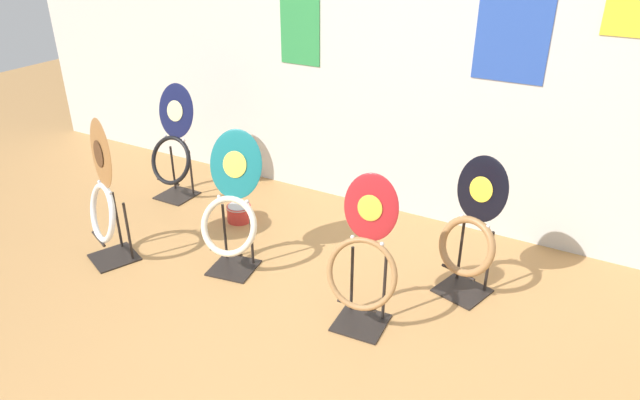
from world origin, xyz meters
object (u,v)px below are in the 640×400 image
toilet_seat_display_woodgrain (103,195)px  toilet_seat_display_jazz_black (471,234)px  paint_can (239,212)px  toilet_seat_display_navy_moon (173,148)px  toilet_seat_display_crimson_swirl (365,257)px  toilet_seat_display_teal_sax (231,210)px

toilet_seat_display_woodgrain → toilet_seat_display_jazz_black: toilet_seat_display_woodgrain is taller
paint_can → toilet_seat_display_navy_moon: bearing=171.4°
toilet_seat_display_navy_moon → toilet_seat_display_woodgrain: bearing=-73.5°
toilet_seat_display_crimson_swirl → toilet_seat_display_teal_sax: bearing=173.7°
toilet_seat_display_crimson_swirl → paint_can: bearing=154.7°
toilet_seat_display_jazz_black → toilet_seat_display_teal_sax: bearing=-161.4°
toilet_seat_display_crimson_swirl → toilet_seat_display_jazz_black: 0.71m
toilet_seat_display_navy_moon → paint_can: 0.79m
toilet_seat_display_crimson_swirl → toilet_seat_display_jazz_black: toilet_seat_display_crimson_swirl is taller
toilet_seat_display_woodgrain → toilet_seat_display_teal_sax: (0.78, 0.32, -0.06)m
toilet_seat_display_navy_moon → toilet_seat_display_jazz_black: toilet_seat_display_navy_moon is taller
toilet_seat_display_teal_sax → paint_can: (-0.36, 0.52, -0.35)m
toilet_seat_display_jazz_black → paint_can: size_ratio=4.67×
toilet_seat_display_crimson_swirl → toilet_seat_display_jazz_black: size_ratio=1.02×
toilet_seat_display_navy_moon → toilet_seat_display_teal_sax: (1.05, -0.63, 0.00)m
toilet_seat_display_jazz_black → paint_can: (-1.74, 0.05, -0.33)m
toilet_seat_display_navy_moon → toilet_seat_display_teal_sax: bearing=-30.8°
toilet_seat_display_navy_moon → toilet_seat_display_teal_sax: toilet_seat_display_navy_moon is taller
toilet_seat_display_woodgrain → toilet_seat_display_navy_moon: (-0.28, 0.95, -0.06)m
toilet_seat_display_crimson_swirl → toilet_seat_display_jazz_black: (0.42, 0.58, -0.04)m
paint_can → toilet_seat_display_crimson_swirl: bearing=-25.3°
toilet_seat_display_woodgrain → paint_can: toilet_seat_display_woodgrain is taller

